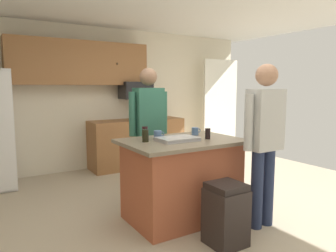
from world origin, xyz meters
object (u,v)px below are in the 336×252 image
at_px(microwave_over_range, 136,90).
at_px(person_host_foreground, 264,134).
at_px(mug_blue_stoneware, 158,135).
at_px(kitchen_island, 182,179).
at_px(glass_short_whisky, 145,136).
at_px(tumbler_amber, 208,134).
at_px(person_guest_left, 149,123).
at_px(mug_ceramic_white, 195,131).
at_px(serving_tray, 177,139).
at_px(glass_pilsner, 145,133).
at_px(trash_bin, 226,214).

xyz_separation_m(microwave_over_range, person_host_foreground, (-0.00, -3.14, -0.43)).
bearing_deg(mug_blue_stoneware, microwave_over_range, 70.12).
xyz_separation_m(kitchen_island, glass_short_whisky, (-0.42, 0.09, 0.52)).
relative_size(tumbler_amber, glass_short_whisky, 0.91).
xyz_separation_m(mug_blue_stoneware, glass_short_whisky, (-0.22, -0.11, 0.02)).
bearing_deg(microwave_over_range, mug_blue_stoneware, -109.88).
xyz_separation_m(microwave_over_range, person_guest_left, (-0.62, -1.68, -0.42)).
height_order(person_guest_left, tumbler_amber, person_guest_left).
relative_size(mug_ceramic_white, serving_tray, 0.29).
bearing_deg(tumbler_amber, microwave_over_range, 82.41).
relative_size(glass_pilsner, glass_short_whisky, 1.09).
relative_size(glass_short_whisky, serving_tray, 0.31).
height_order(person_host_foreground, mug_ceramic_white, person_host_foreground).
bearing_deg(tumbler_amber, glass_pilsner, 149.81).
relative_size(microwave_over_range, trash_bin, 0.92).
height_order(microwave_over_range, glass_short_whisky, microwave_over_range).
bearing_deg(person_guest_left, kitchen_island, 0.00).
bearing_deg(person_host_foreground, mug_ceramic_white, -25.30).
height_order(person_host_foreground, glass_short_whisky, person_host_foreground).
bearing_deg(glass_short_whisky, person_host_foreground, -34.80).
bearing_deg(tumbler_amber, mug_blue_stoneware, 147.56).
bearing_deg(person_guest_left, mug_blue_stoneware, -18.09).
bearing_deg(glass_pilsner, serving_tray, -49.57).
xyz_separation_m(person_host_foreground, glass_pilsner, (-0.97, 0.89, -0.02)).
height_order(microwave_over_range, tumbler_amber, microwave_over_range).
height_order(mug_ceramic_white, trash_bin, mug_ceramic_white).
height_order(person_host_foreground, trash_bin, person_host_foreground).
bearing_deg(trash_bin, microwave_over_range, 79.21).
relative_size(microwave_over_range, kitchen_island, 0.42).
relative_size(mug_ceramic_white, tumbler_amber, 1.03).
bearing_deg(mug_ceramic_white, serving_tray, -150.45).
bearing_deg(trash_bin, mug_blue_stoneware, 102.82).
xyz_separation_m(microwave_over_range, tumbler_amber, (-0.35, -2.61, -0.46)).
bearing_deg(person_guest_left, tumbler_amber, 17.21).
height_order(mug_blue_stoneware, trash_bin, mug_blue_stoneware).
height_order(kitchen_island, mug_ceramic_white, mug_ceramic_white).
relative_size(microwave_over_range, serving_tray, 1.27).
bearing_deg(glass_pilsner, mug_ceramic_white, -4.37).
bearing_deg(serving_tray, tumbler_amber, -10.57).
distance_m(microwave_over_range, person_host_foreground, 3.17).
xyz_separation_m(microwave_over_range, glass_pilsner, (-0.97, -2.25, -0.45)).
xyz_separation_m(kitchen_island, person_guest_left, (0.01, 0.81, 0.56)).
bearing_deg(mug_ceramic_white, glass_pilsner, 175.63).
height_order(person_guest_left, glass_short_whisky, person_guest_left).
relative_size(person_host_foreground, glass_short_whisky, 13.02).
bearing_deg(serving_tray, glass_short_whisky, 158.54).
bearing_deg(trash_bin, person_host_foreground, 9.57).
distance_m(mug_blue_stoneware, glass_short_whisky, 0.25).
bearing_deg(mug_ceramic_white, kitchen_island, -149.22).
bearing_deg(person_host_foreground, glass_short_whisky, 10.69).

